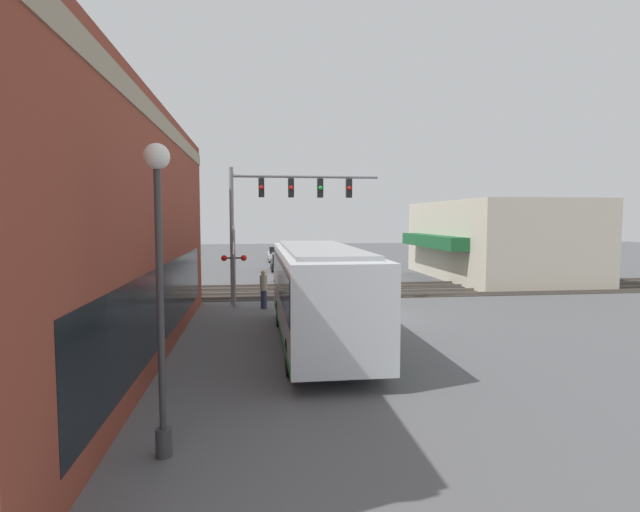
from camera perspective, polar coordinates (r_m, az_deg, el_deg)
ground_plane at (r=21.18m, az=6.06°, el=-6.96°), size 120.00×120.00×0.00m
shop_building at (r=36.26m, az=19.31°, el=1.74°), size 13.84×9.10×5.28m
city_bus at (r=16.39m, az=-0.12°, el=-3.98°), size 10.08×2.59×3.22m
traffic_signal_gantry at (r=23.97m, az=-4.52°, el=6.19°), size 0.42×7.12×6.53m
crossing_signal at (r=23.45m, az=-9.80°, el=-0.23°), size 1.41×1.18×3.81m
streetlamp at (r=8.90m, az=-17.87°, el=-1.95°), size 0.44×0.44×5.40m
rail_track_near at (r=26.96m, az=3.11°, el=-4.43°), size 2.60×60.00×0.15m
rail_track_far at (r=30.08m, az=2.01°, el=-3.51°), size 2.60×60.00×0.15m
parked_car_red at (r=30.91m, az=-3.50°, el=-2.12°), size 4.56×1.82×1.41m
parked_car_black at (r=39.45m, az=-4.33°, el=-0.74°), size 4.37×1.82×1.37m
parked_car_white at (r=47.79m, az=-4.85°, el=0.21°), size 4.73×1.82×1.48m
pedestrian_at_crossing at (r=23.01m, az=-6.47°, el=-3.77°), size 0.34×0.34×1.77m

